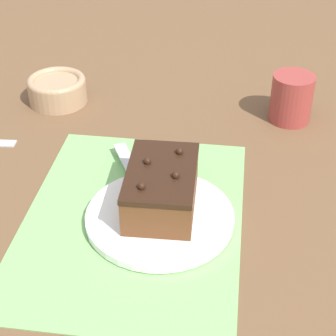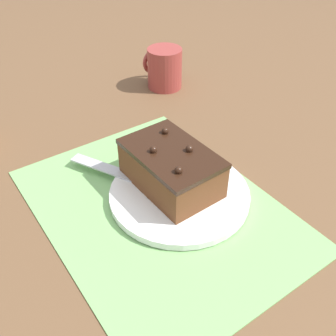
% 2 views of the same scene
% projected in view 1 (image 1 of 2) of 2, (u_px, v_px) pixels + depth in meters
% --- Properties ---
extents(ground_plane, '(3.00, 3.00, 0.00)m').
position_uv_depth(ground_plane, '(133.00, 219.00, 0.88)').
color(ground_plane, brown).
extents(placemat_woven, '(0.46, 0.34, 0.00)m').
position_uv_depth(placemat_woven, '(133.00, 218.00, 0.88)').
color(placemat_woven, '#7AB266').
rests_on(placemat_woven, ground_plane).
extents(cake_plate, '(0.23, 0.23, 0.01)m').
position_uv_depth(cake_plate, '(160.00, 216.00, 0.88)').
color(cake_plate, white).
rests_on(cake_plate, placemat_woven).
extents(chocolate_cake, '(0.17, 0.11, 0.08)m').
position_uv_depth(chocolate_cake, '(161.00, 187.00, 0.87)').
color(chocolate_cake, brown).
rests_on(chocolate_cake, cake_plate).
extents(serving_knife, '(0.23, 0.13, 0.01)m').
position_uv_depth(serving_knife, '(146.00, 194.00, 0.90)').
color(serving_knife, slate).
rests_on(serving_knife, cake_plate).
extents(small_bowl, '(0.12, 0.12, 0.06)m').
position_uv_depth(small_bowl, '(57.00, 89.00, 1.18)').
color(small_bowl, tan).
rests_on(small_bowl, ground_plane).
extents(coffee_mug, '(0.09, 0.08, 0.10)m').
position_uv_depth(coffee_mug, '(291.00, 97.00, 1.11)').
color(coffee_mug, '#993833').
rests_on(coffee_mug, ground_plane).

